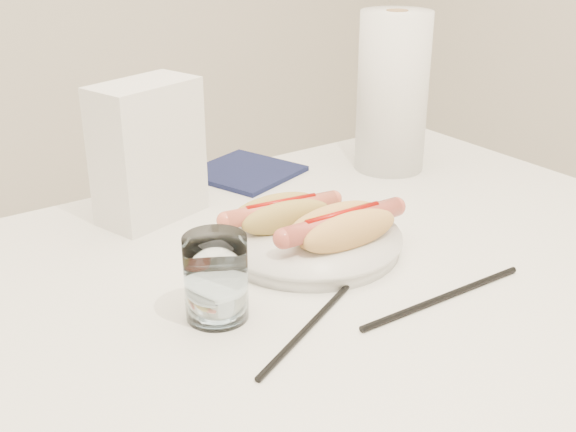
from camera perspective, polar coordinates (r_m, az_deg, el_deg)
table at (r=0.95m, az=0.42°, el=-7.91°), size 1.20×0.80×0.75m
plate at (r=0.98m, az=1.72°, el=-2.16°), size 0.32×0.32×0.02m
hotdog_left at (r=0.99m, az=-0.53°, el=0.16°), size 0.17×0.08×0.05m
hotdog_right at (r=0.95m, az=4.31°, el=-0.89°), size 0.18×0.08×0.05m
water_glass at (r=0.81m, az=-5.71°, el=-4.88°), size 0.07×0.07×0.10m
chopstick_near at (r=0.81m, az=1.78°, el=-8.58°), size 0.21×0.11×0.01m
chopstick_far at (r=0.88m, az=12.17°, el=-6.30°), size 0.25×0.01×0.01m
napkin_box at (r=1.07m, az=-11.01°, el=5.02°), size 0.17×0.13×0.20m
navy_napkin at (r=1.26m, az=-3.40°, el=3.51°), size 0.20×0.20×0.01m
paper_towel_roll at (r=1.26m, az=8.26°, el=9.64°), size 0.16×0.16×0.27m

